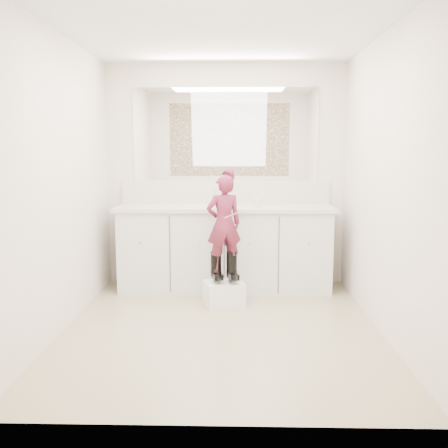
{
  "coord_description": "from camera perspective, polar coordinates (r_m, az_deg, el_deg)",
  "views": [
    {
      "loc": [
        0.12,
        -3.99,
        1.46
      ],
      "look_at": [
        0.0,
        0.7,
        0.78
      ],
      "focal_mm": 40.0,
      "sensor_mm": 36.0,
      "label": 1
    }
  ],
  "objects": [
    {
      "name": "vanity_cabinet",
      "position": [
        5.32,
        0.09,
        -2.93
      ],
      "size": [
        2.2,
        0.55,
        0.85
      ],
      "primitive_type": "cube",
      "color": "silver",
      "rests_on": "floor"
    },
    {
      "name": "dot_panel",
      "position": [
        2.51,
        -1.39,
        12.65
      ],
      "size": [
        2.0,
        0.01,
        1.2
      ],
      "primitive_type": "cube",
      "color": "#472819",
      "rests_on": "wall_front"
    },
    {
      "name": "step_stool",
      "position": [
        4.82,
        -0.02,
        -7.93
      ],
      "size": [
        0.42,
        0.38,
        0.23
      ],
      "primitive_type": "cube",
      "rotation": [
        0.0,
        0.0,
        0.29
      ],
      "color": "white",
      "rests_on": "floor"
    },
    {
      "name": "wall_back",
      "position": [
        5.5,
        0.16,
        5.58
      ],
      "size": [
        2.6,
        0.0,
        2.6
      ],
      "primitive_type": "plane",
      "rotation": [
        1.57,
        0.0,
        0.0
      ],
      "color": "beige",
      "rests_on": "floor"
    },
    {
      "name": "soap_bottle",
      "position": [
        5.17,
        -1.06,
        2.9
      ],
      "size": [
        0.08,
        0.08,
        0.17
      ],
      "primitive_type": "imported",
      "rotation": [
        0.0,
        0.0,
        -0.04
      ],
      "color": "beige",
      "rests_on": "countertop"
    },
    {
      "name": "countertop",
      "position": [
        5.23,
        0.09,
        1.82
      ],
      "size": [
        2.28,
        0.58,
        0.04
      ],
      "primitive_type": "cube",
      "color": "beige",
      "rests_on": "vanity_cabinet"
    },
    {
      "name": "boot_left",
      "position": [
        4.78,
        -0.92,
        -4.87
      ],
      "size": [
        0.16,
        0.22,
        0.29
      ],
      "primitive_type": null,
      "rotation": [
        0.0,
        0.0,
        0.29
      ],
      "color": "black",
      "rests_on": "step_stool"
    },
    {
      "name": "wall_right",
      "position": [
        4.17,
        17.91,
        4.32
      ],
      "size": [
        0.0,
        3.0,
        3.0
      ],
      "primitive_type": "plane",
      "rotation": [
        1.57,
        0.0,
        -1.57
      ],
      "color": "beige",
      "rests_on": "floor"
    },
    {
      "name": "cup",
      "position": [
        5.19,
        3.86,
        2.5
      ],
      "size": [
        0.13,
        0.13,
        0.09
      ],
      "primitive_type": "imported",
      "rotation": [
        0.0,
        0.0,
        -0.36
      ],
      "color": "beige",
      "rests_on": "countertop"
    },
    {
      "name": "faucet",
      "position": [
        5.39,
        0.13,
        2.76
      ],
      "size": [
        0.08,
        0.08,
        0.1
      ],
      "primitive_type": "cylinder",
      "color": "silver",
      "rests_on": "countertop"
    },
    {
      "name": "mirror",
      "position": [
        5.48,
        0.16,
        10.18
      ],
      "size": [
        2.0,
        0.02,
        1.0
      ],
      "primitive_type": "cube",
      "color": "white",
      "rests_on": "wall_back"
    },
    {
      "name": "floor",
      "position": [
        4.25,
        -0.3,
        -11.8
      ],
      "size": [
        3.0,
        3.0,
        0.0
      ],
      "primitive_type": "plane",
      "color": "#857657",
      "rests_on": "ground"
    },
    {
      "name": "toothbrush",
      "position": [
        4.61,
        0.83,
        1.0
      ],
      "size": [
        0.13,
        0.05,
        0.06
      ],
      "primitive_type": "cylinder",
      "rotation": [
        0.0,
        1.22,
        0.29
      ],
      "color": "#DC557C",
      "rests_on": "toddler"
    },
    {
      "name": "backsplash",
      "position": [
        5.49,
        0.16,
        3.65
      ],
      "size": [
        2.28,
        0.03,
        0.25
      ],
      "primitive_type": "cube",
      "color": "beige",
      "rests_on": "countertop"
    },
    {
      "name": "wall_front",
      "position": [
        2.5,
        -1.36,
        2.35
      ],
      "size": [
        2.6,
        0.0,
        2.6
      ],
      "primitive_type": "plane",
      "rotation": [
        -1.57,
        0.0,
        0.0
      ],
      "color": "beige",
      "rests_on": "floor"
    },
    {
      "name": "boot_right",
      "position": [
        4.77,
        0.88,
        -4.88
      ],
      "size": [
        0.16,
        0.22,
        0.29
      ],
      "primitive_type": null,
      "rotation": [
        0.0,
        0.0,
        0.29
      ],
      "color": "black",
      "rests_on": "step_stool"
    },
    {
      "name": "toddler",
      "position": [
        4.7,
        -0.02,
        0.02
      ],
      "size": [
        0.38,
        0.31,
        0.92
      ],
      "primitive_type": "imported",
      "rotation": [
        0.0,
        0.0,
        3.44
      ],
      "color": "#B6385D",
      "rests_on": "step_stool"
    },
    {
      "name": "ceiling",
      "position": [
        4.1,
        -0.33,
        21.55
      ],
      "size": [
        3.0,
        3.0,
        0.0
      ],
      "primitive_type": "plane",
      "rotation": [
        3.14,
        0.0,
        0.0
      ],
      "color": "white",
      "rests_on": "wall_back"
    },
    {
      "name": "wall_left",
      "position": [
        4.24,
        -18.21,
        4.37
      ],
      "size": [
        0.0,
        3.0,
        3.0
      ],
      "primitive_type": "plane",
      "rotation": [
        1.57,
        0.0,
        1.57
      ],
      "color": "beige",
      "rests_on": "floor"
    }
  ]
}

